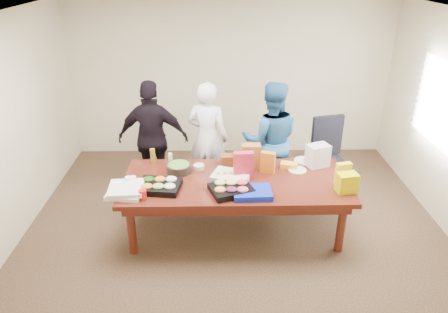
{
  "coord_description": "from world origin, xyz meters",
  "views": [
    {
      "loc": [
        -0.22,
        -4.55,
        3.27
      ],
      "look_at": [
        -0.14,
        0.1,
        1.03
      ],
      "focal_mm": 33.47,
      "sensor_mm": 36.0,
      "label": 1
    }
  ],
  "objects_px": {
    "conference_table": "(235,205)",
    "salad_bowl": "(179,168)",
    "person_center": "(208,138)",
    "office_chair": "(328,161)",
    "sheet_cake": "(231,177)",
    "person_right": "(271,140)"
  },
  "relations": [
    {
      "from": "conference_table",
      "to": "person_center",
      "type": "height_order",
      "value": "person_center"
    },
    {
      "from": "office_chair",
      "to": "conference_table",
      "type": "bearing_deg",
      "value": -160.29
    },
    {
      "from": "office_chair",
      "to": "salad_bowl",
      "type": "relative_size",
      "value": 3.46
    },
    {
      "from": "sheet_cake",
      "to": "person_right",
      "type": "bearing_deg",
      "value": 77.24
    },
    {
      "from": "sheet_cake",
      "to": "salad_bowl",
      "type": "bearing_deg",
      "value": -178.81
    },
    {
      "from": "conference_table",
      "to": "person_right",
      "type": "height_order",
      "value": "person_right"
    },
    {
      "from": "person_right",
      "to": "office_chair",
      "type": "bearing_deg",
      "value": 178.45
    },
    {
      "from": "person_center",
      "to": "salad_bowl",
      "type": "bearing_deg",
      "value": 85.16
    },
    {
      "from": "conference_table",
      "to": "sheet_cake",
      "type": "distance_m",
      "value": 0.42
    },
    {
      "from": "office_chair",
      "to": "sheet_cake",
      "type": "height_order",
      "value": "office_chair"
    },
    {
      "from": "conference_table",
      "to": "salad_bowl",
      "type": "xyz_separation_m",
      "value": [
        -0.72,
        0.24,
        0.43
      ]
    },
    {
      "from": "person_center",
      "to": "conference_table",
      "type": "bearing_deg",
      "value": 126.53
    },
    {
      "from": "person_center",
      "to": "sheet_cake",
      "type": "relative_size",
      "value": 3.8
    },
    {
      "from": "office_chair",
      "to": "person_center",
      "type": "height_order",
      "value": "person_center"
    },
    {
      "from": "person_right",
      "to": "sheet_cake",
      "type": "bearing_deg",
      "value": 59.9
    },
    {
      "from": "person_right",
      "to": "sheet_cake",
      "type": "height_order",
      "value": "person_right"
    },
    {
      "from": "salad_bowl",
      "to": "conference_table",
      "type": "bearing_deg",
      "value": -18.11
    },
    {
      "from": "conference_table",
      "to": "person_right",
      "type": "distance_m",
      "value": 1.21
    },
    {
      "from": "person_right",
      "to": "sheet_cake",
      "type": "distance_m",
      "value": 1.12
    },
    {
      "from": "conference_table",
      "to": "person_center",
      "type": "distance_m",
      "value": 1.24
    },
    {
      "from": "person_right",
      "to": "sheet_cake",
      "type": "relative_size",
      "value": 3.88
    },
    {
      "from": "person_center",
      "to": "sheet_cake",
      "type": "xyz_separation_m",
      "value": [
        0.31,
        -1.08,
        -0.06
      ]
    }
  ]
}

